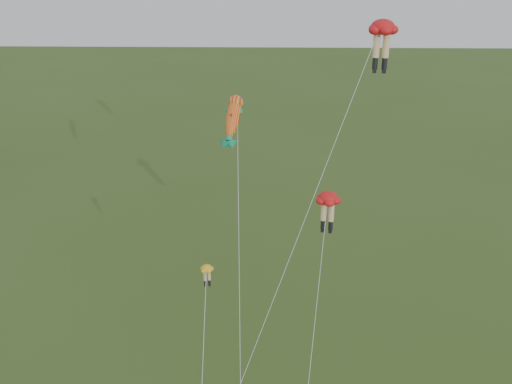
{
  "coord_description": "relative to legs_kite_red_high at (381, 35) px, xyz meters",
  "views": [
    {
      "loc": [
        1.08,
        -25.67,
        25.62
      ],
      "look_at": [
        0.2,
        6.0,
        12.45
      ],
      "focal_mm": 40.0,
      "sensor_mm": 36.0,
      "label": 1
    }
  ],
  "objects": [
    {
      "name": "legs_kite_red_mid",
      "position": [
        -2.45,
        -0.26,
        -10.04
      ],
      "size": [
        2.7,
        9.16,
        12.25
      ],
      "rotation": [
        0.0,
        0.0,
        -0.24
      ],
      "color": "red",
      "rests_on": "ground"
    },
    {
      "name": "legs_kite_yellow",
      "position": [
        -9.53,
        -5.23,
        -12.9
      ],
      "size": [
        0.98,
        5.71,
        9.67
      ],
      "rotation": [
        0.0,
        0.0,
        0.28
      ],
      "color": "yellow",
      "rests_on": "ground"
    },
    {
      "name": "fish_kite",
      "position": [
        -8.16,
        -0.86,
        -4.54
      ],
      "size": [
        1.53,
        9.7,
        18.46
      ],
      "rotation": [
        0.86,
        0.0,
        -0.21
      ],
      "color": "gold",
      "rests_on": "ground"
    },
    {
      "name": "legs_kite_red_high",
      "position": [
        0.0,
        0.0,
        0.0
      ],
      "size": [
        10.26,
        10.62,
        22.43
      ],
      "rotation": [
        0.0,
        0.0,
        -0.15
      ],
      "color": "red",
      "rests_on": "ground"
    }
  ]
}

